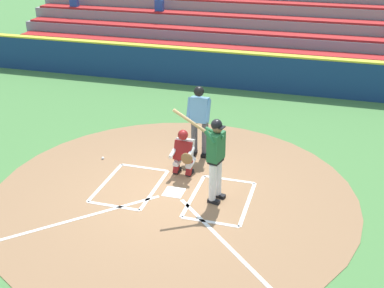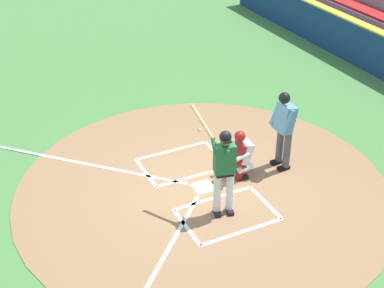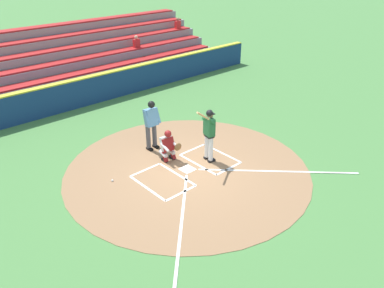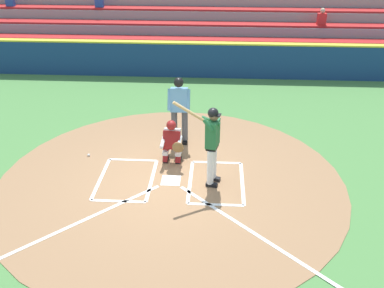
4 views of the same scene
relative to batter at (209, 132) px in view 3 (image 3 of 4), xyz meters
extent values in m
plane|color=#4C8442|center=(0.93, -0.05, -1.10)|extent=(120.00, 120.00, 0.00)
cylinder|color=#99704C|center=(0.93, -0.05, -1.09)|extent=(8.00, 8.00, 0.01)
cube|color=white|center=(0.93, -0.05, -1.08)|extent=(0.44, 0.44, 0.01)
cube|color=white|center=(-0.12, -0.95, -1.08)|extent=(1.20, 0.08, 0.01)
cube|color=white|center=(-0.12, 0.85, -1.08)|extent=(1.20, 0.08, 0.01)
cube|color=white|center=(0.48, -0.05, -1.08)|extent=(0.08, 1.80, 0.01)
cube|color=white|center=(-0.72, -0.05, -1.08)|extent=(0.08, 1.80, 0.01)
cube|color=white|center=(1.98, -0.95, -1.08)|extent=(1.20, 0.08, 0.01)
cube|color=white|center=(1.98, 0.85, -1.08)|extent=(1.20, 0.08, 0.01)
cube|color=white|center=(1.38, -0.05, -1.08)|extent=(0.08, 1.80, 0.01)
cube|color=white|center=(2.58, -0.05, -1.08)|extent=(0.08, 1.80, 0.01)
cube|color=white|center=(3.03, 2.05, -1.08)|extent=(3.73, 3.73, 0.01)
cube|color=white|center=(-1.17, 2.05, -1.08)|extent=(3.73, 3.73, 0.01)
cylinder|color=white|center=(-0.04, -0.14, -0.60)|extent=(0.15, 0.15, 0.84)
cube|color=black|center=(-0.08, -0.13, -1.05)|extent=(0.28, 0.18, 0.09)
cylinder|color=white|center=(0.02, 0.12, -0.60)|extent=(0.15, 0.15, 0.84)
cube|color=black|center=(-0.02, 0.13, -1.05)|extent=(0.28, 0.18, 0.09)
cube|color=black|center=(-0.01, -0.01, -0.13)|extent=(0.29, 0.38, 0.10)
cube|color=#236638|center=(-0.01, -0.01, 0.18)|extent=(0.33, 0.44, 0.60)
sphere|color=brown|center=(-0.03, 0.00, 0.59)|extent=(0.21, 0.21, 0.21)
sphere|color=black|center=(-0.01, -0.01, 0.66)|extent=(0.23, 0.23, 0.23)
cube|color=black|center=(-0.12, 0.02, 0.63)|extent=(0.15, 0.19, 0.02)
cylinder|color=#236638|center=(0.03, -0.04, 0.46)|extent=(0.44, 0.19, 0.21)
cylinder|color=#236638|center=(0.08, 0.17, 0.46)|extent=(0.28, 0.15, 0.29)
cylinder|color=tan|center=(0.46, 0.21, 0.76)|extent=(0.72, 0.21, 0.53)
cylinder|color=tan|center=(0.13, 0.14, 0.52)|extent=(0.08, 0.09, 0.08)
cube|color=black|center=(0.83, -0.95, -1.05)|extent=(0.14, 0.27, 0.09)
cube|color=maroon|center=(0.83, -0.91, -0.90)|extent=(0.14, 0.25, 0.37)
cylinder|color=silver|center=(0.83, -1.01, -0.82)|extent=(0.18, 0.37, 0.21)
cube|color=black|center=(1.15, -0.97, -1.05)|extent=(0.14, 0.27, 0.09)
cube|color=maroon|center=(1.15, -0.93, -0.90)|extent=(0.14, 0.25, 0.37)
cylinder|color=silver|center=(1.15, -1.03, -0.82)|extent=(0.18, 0.37, 0.21)
cube|color=silver|center=(0.98, -1.03, -0.48)|extent=(0.43, 0.39, 0.52)
cube|color=maroon|center=(0.99, -0.92, -0.48)|extent=(0.44, 0.25, 0.46)
sphere|color=tan|center=(0.99, -0.96, -0.11)|extent=(0.21, 0.21, 0.21)
sphere|color=maroon|center=(0.99, -0.94, -0.09)|extent=(0.24, 0.24, 0.24)
cylinder|color=silver|center=(0.80, -0.85, -0.50)|extent=(0.12, 0.45, 0.20)
cylinder|color=silver|center=(1.20, -0.88, -0.50)|extent=(0.12, 0.45, 0.20)
ellipsoid|color=brown|center=(0.81, -0.65, -0.53)|extent=(0.29, 0.12, 0.28)
cylinder|color=#4C4C51|center=(0.75, -2.03, -0.59)|extent=(0.16, 0.16, 0.86)
cube|color=black|center=(0.75, -1.98, -1.05)|extent=(0.13, 0.28, 0.09)
cylinder|color=#4C4C51|center=(1.03, -2.03, -0.59)|extent=(0.16, 0.16, 0.86)
cube|color=black|center=(1.03, -1.98, -1.05)|extent=(0.13, 0.28, 0.09)
cube|color=#5B8EB7|center=(0.89, -1.99, 0.15)|extent=(0.44, 0.37, 0.66)
sphere|color=beige|center=(0.89, -1.95, 0.62)|extent=(0.22, 0.22, 0.22)
sphere|color=black|center=(0.89, -1.93, 0.64)|extent=(0.25, 0.25, 0.25)
cylinder|color=#5B8EB7|center=(0.65, -1.91, 0.18)|extent=(0.10, 0.29, 0.56)
cylinder|color=#5B8EB7|center=(1.13, -1.91, 0.18)|extent=(0.10, 0.29, 0.56)
sphere|color=white|center=(3.15, -1.09, -1.06)|extent=(0.07, 0.07, 0.07)
cube|color=navy|center=(0.93, -7.55, -0.47)|extent=(22.00, 0.36, 1.25)
cube|color=yellow|center=(0.93, -7.55, 0.18)|extent=(22.00, 0.32, 0.06)
cube|color=gray|center=(0.93, -8.57, -0.87)|extent=(20.00, 0.85, 0.45)
cube|color=red|center=(0.93, -8.57, -0.61)|extent=(19.60, 0.72, 0.08)
cube|color=gray|center=(0.93, -9.42, -0.65)|extent=(20.00, 0.85, 0.90)
cube|color=red|center=(0.93, -9.42, -0.16)|extent=(19.60, 0.72, 0.08)
cube|color=gray|center=(0.93, -10.27, -0.42)|extent=(20.00, 0.85, 1.35)
cube|color=red|center=(0.93, -10.27, 0.29)|extent=(19.60, 0.72, 0.08)
cube|color=gray|center=(0.93, -11.12, -0.20)|extent=(20.00, 0.85, 1.80)
cube|color=red|center=(0.93, -11.12, 0.74)|extent=(19.60, 0.72, 0.08)
cube|color=gray|center=(0.93, -11.97, 0.03)|extent=(20.00, 0.85, 2.25)
cube|color=red|center=(0.93, -11.97, 1.19)|extent=(19.60, 0.72, 0.08)
cube|color=gray|center=(0.93, -12.82, 0.25)|extent=(20.00, 0.85, 2.70)
cube|color=red|center=(0.93, -12.82, 1.64)|extent=(19.60, 0.72, 0.08)
cube|color=red|center=(-8.11, -11.07, 1.01)|extent=(0.36, 0.22, 0.46)
sphere|color=#9E7051|center=(-8.11, -11.07, 1.35)|extent=(0.20, 0.20, 0.20)
cube|color=red|center=(-4.30, -10.22, 0.56)|extent=(0.36, 0.22, 0.46)
sphere|color=beige|center=(-4.30, -10.22, 0.90)|extent=(0.20, 0.20, 0.20)
camera|label=1|loc=(-2.08, 8.83, 4.48)|focal=45.96mm
camera|label=2|loc=(-7.78, 4.48, 5.86)|focal=52.46mm
camera|label=3|loc=(8.09, 8.03, 5.46)|focal=35.72mm
camera|label=4|loc=(-0.09, 8.62, 4.41)|focal=41.42mm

